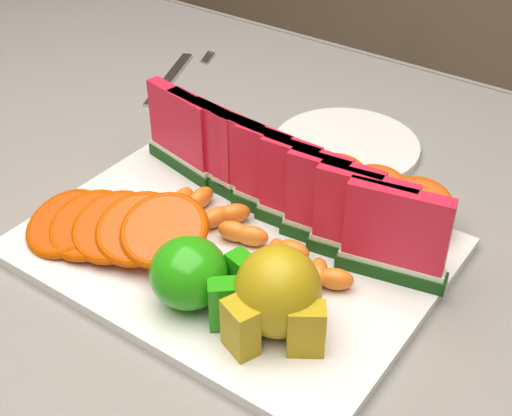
{
  "coord_description": "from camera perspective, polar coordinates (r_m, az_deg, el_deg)",
  "views": [
    {
      "loc": [
        0.43,
        -0.43,
        1.22
      ],
      "look_at": [
        0.11,
        0.02,
        0.81
      ],
      "focal_mm": 50.0,
      "sensor_mm": 36.0,
      "label": 1
    }
  ],
  "objects": [
    {
      "name": "orange_fan_back",
      "position": [
        0.78,
        4.7,
        2.75
      ],
      "size": [
        0.33,
        0.1,
        0.04
      ],
      "color": "orange",
      "rests_on": "platter"
    },
    {
      "name": "pear_cluster",
      "position": [
        0.6,
        1.71,
        -7.05
      ],
      "size": [
        0.09,
        0.09,
        0.08
      ],
      "color": "#AA7A15",
      "rests_on": "platter"
    },
    {
      "name": "tablecloth",
      "position": [
        0.8,
        -7.43,
        -3.51
      ],
      "size": [
        1.53,
        1.03,
        0.2
      ],
      "color": "gray",
      "rests_on": "table"
    },
    {
      "name": "side_plate",
      "position": [
        0.89,
        7.22,
        4.94
      ],
      "size": [
        0.24,
        0.24,
        0.01
      ],
      "color": "silver",
      "rests_on": "tablecloth"
    },
    {
      "name": "apple_cluster",
      "position": [
        0.63,
        -4.79,
        -5.42
      ],
      "size": [
        0.11,
        0.09,
        0.07
      ],
      "color": "#3D8D19",
      "rests_on": "platter"
    },
    {
      "name": "tangerine_segments",
      "position": [
        0.71,
        -0.32,
        -2.06
      ],
      "size": [
        0.23,
        0.07,
        0.02
      ],
      "color": "#FA650A",
      "rests_on": "platter"
    },
    {
      "name": "orange_fan_front",
      "position": [
        0.71,
        -11.32,
        -1.46
      ],
      "size": [
        0.21,
        0.14,
        0.06
      ],
      "color": "orange",
      "rests_on": "platter"
    },
    {
      "name": "platter",
      "position": [
        0.72,
        -1.83,
        -3.2
      ],
      "size": [
        0.4,
        0.3,
        0.01
      ],
      "color": "silver",
      "rests_on": "tablecloth"
    },
    {
      "name": "table",
      "position": [
        0.84,
        -7.1,
        -6.8
      ],
      "size": [
        1.4,
        0.9,
        0.75
      ],
      "color": "#4C391D",
      "rests_on": "ground"
    },
    {
      "name": "fork",
      "position": [
        1.06,
        -6.62,
        10.39
      ],
      "size": [
        0.08,
        0.19,
        0.0
      ],
      "color": "silver",
      "rests_on": "tablecloth"
    },
    {
      "name": "watermelon_row",
      "position": [
        0.72,
        1.7,
        2.26
      ],
      "size": [
        0.39,
        0.07,
        0.1
      ],
      "color": "#0D3B09",
      "rests_on": "platter"
    }
  ]
}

